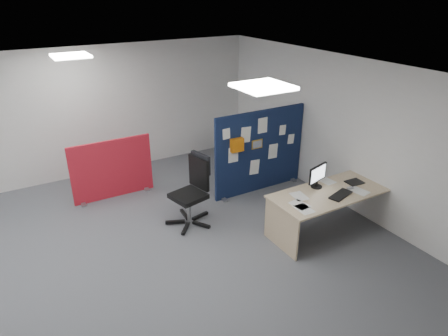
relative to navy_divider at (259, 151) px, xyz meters
name	(u,v)px	position (x,y,z in m)	size (l,w,h in m)	color
floor	(99,276)	(-3.46, -1.06, -0.82)	(9.00, 9.00, 0.00)	#55575D
ceiling	(69,87)	(-3.46, -1.06, 1.88)	(9.00, 7.00, 0.02)	white
wall_back	(45,120)	(-3.46, 2.44, 0.53)	(9.00, 0.02, 2.70)	silver
wall_right	(342,133)	(1.04, -1.06, 0.53)	(0.02, 7.00, 2.70)	silver
ceiling_lights	(85,76)	(-3.13, -0.40, 1.85)	(4.10, 4.10, 0.04)	white
navy_divider	(259,151)	(0.00, 0.00, 0.00)	(1.99, 0.30, 1.64)	#0E1633
main_desk	(327,200)	(0.12, -1.77, -0.26)	(1.96, 0.87, 0.73)	tan
monitor_main	(318,175)	(0.05, -1.57, 0.12)	(0.44, 0.18, 0.39)	black
keyboard	(341,195)	(0.18, -1.99, -0.08)	(0.45, 0.18, 0.03)	black
mouse	(350,188)	(0.49, -1.90, -0.08)	(0.10, 0.06, 0.03)	gray
paper_tray	(354,182)	(0.72, -1.77, -0.09)	(0.28, 0.22, 0.01)	black
red_divider	(112,170)	(-2.58, 1.16, -0.26)	(1.54, 0.30, 1.16)	#B01631
office_chair	(194,186)	(-1.63, -0.43, -0.14)	(0.80, 0.78, 1.20)	black
desk_papers	(318,196)	(-0.13, -1.82, -0.09)	(1.39, 0.87, 0.00)	white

